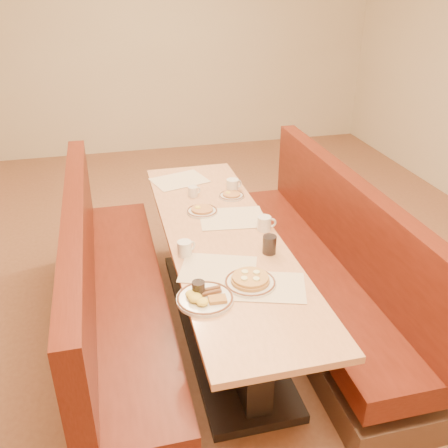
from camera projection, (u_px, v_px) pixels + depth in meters
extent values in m
plane|color=#9E6647|center=(222.00, 327.00, 3.55)|extent=(8.00, 8.00, 0.00)
cube|color=beige|center=(148.00, 44.00, 6.35)|extent=(6.00, 0.04, 2.80)
cube|color=black|center=(222.00, 323.00, 3.53)|extent=(0.55, 1.88, 0.06)
cube|color=black|center=(222.00, 285.00, 3.38)|extent=(0.15, 1.75, 0.71)
cube|color=#E49969|center=(222.00, 237.00, 3.21)|extent=(0.70, 2.50, 0.04)
cube|color=#4C3326|center=(125.00, 330.00, 3.36)|extent=(0.55, 2.50, 0.20)
cube|color=#5D1D10|center=(121.00, 298.00, 3.23)|extent=(0.55, 2.50, 0.16)
cube|color=#5D1D10|center=(79.00, 251.00, 3.01)|extent=(0.12, 2.50, 0.60)
cube|color=#4C3326|center=(312.00, 302.00, 3.65)|extent=(0.55, 2.50, 0.20)
cube|color=#5D1D10|center=(315.00, 271.00, 3.52)|extent=(0.55, 2.50, 0.16)
cube|color=#5D1D10|center=(349.00, 219.00, 3.39)|extent=(0.12, 2.50, 0.60)
cube|color=beige|center=(218.00, 269.00, 2.83)|extent=(0.51, 0.44, 0.00)
cube|color=beige|center=(269.00, 286.00, 2.68)|extent=(0.46, 0.40, 0.00)
cube|color=beige|center=(179.00, 180.00, 4.00)|extent=(0.48, 0.41, 0.00)
cube|color=beige|center=(232.00, 218.00, 3.40)|extent=(0.47, 0.38, 0.00)
cylinder|color=silver|center=(250.00, 283.00, 2.70)|extent=(0.28, 0.28, 0.02)
torus|color=brown|center=(250.00, 282.00, 2.69)|extent=(0.28, 0.28, 0.01)
cylinder|color=#D48A4C|center=(250.00, 280.00, 2.69)|extent=(0.21, 0.21, 0.02)
cylinder|color=#D48A4C|center=(250.00, 277.00, 2.68)|extent=(0.20, 0.20, 0.02)
cylinder|color=#FFF7A6|center=(256.00, 272.00, 2.70)|extent=(0.04, 0.04, 0.01)
cylinder|color=#FFF7A6|center=(245.00, 272.00, 2.70)|extent=(0.04, 0.04, 0.01)
cylinder|color=#FFF7A6|center=(244.00, 278.00, 2.65)|extent=(0.04, 0.04, 0.01)
cylinder|color=#FFF7A6|center=(256.00, 279.00, 2.64)|extent=(0.04, 0.04, 0.01)
cylinder|color=silver|center=(205.00, 299.00, 2.57)|extent=(0.30, 0.30, 0.02)
torus|color=brown|center=(205.00, 297.00, 2.56)|extent=(0.29, 0.29, 0.01)
ellipsoid|color=#FFF741|center=(195.00, 298.00, 2.52)|extent=(0.07, 0.07, 0.04)
ellipsoid|color=#FFF741|center=(202.00, 302.00, 2.50)|extent=(0.06, 0.06, 0.04)
ellipsoid|color=#FFF741|center=(191.00, 294.00, 2.56)|extent=(0.06, 0.06, 0.03)
cylinder|color=brown|center=(211.00, 292.00, 2.58)|extent=(0.11, 0.04, 0.02)
cylinder|color=brown|center=(211.00, 289.00, 2.61)|extent=(0.11, 0.04, 0.02)
cube|color=#C1763C|center=(218.00, 299.00, 2.53)|extent=(0.09, 0.07, 0.02)
cylinder|color=silver|center=(232.00, 196.00, 3.72)|extent=(0.19, 0.19, 0.01)
torus|color=brown|center=(232.00, 195.00, 3.72)|extent=(0.19, 0.19, 0.01)
cylinder|color=#C28044|center=(232.00, 194.00, 3.71)|extent=(0.13, 0.13, 0.01)
ellipsoid|color=#FFF741|center=(228.00, 193.00, 3.72)|extent=(0.04, 0.04, 0.02)
cylinder|color=silver|center=(202.00, 211.00, 3.48)|extent=(0.22, 0.22, 0.02)
torus|color=brown|center=(202.00, 210.00, 3.48)|extent=(0.21, 0.21, 0.01)
cylinder|color=#C28044|center=(202.00, 209.00, 3.47)|extent=(0.15, 0.15, 0.02)
ellipsoid|color=#FFF741|center=(198.00, 208.00, 3.48)|extent=(0.05, 0.05, 0.02)
cylinder|color=silver|center=(264.00, 223.00, 3.24)|extent=(0.09, 0.09, 0.09)
torus|color=silver|center=(271.00, 223.00, 3.24)|extent=(0.07, 0.02, 0.07)
cylinder|color=black|center=(264.00, 218.00, 3.22)|extent=(0.08, 0.08, 0.01)
cylinder|color=silver|center=(185.00, 248.00, 2.95)|extent=(0.09, 0.09, 0.09)
torus|color=silver|center=(191.00, 246.00, 2.98)|extent=(0.07, 0.04, 0.07)
cylinder|color=black|center=(184.00, 243.00, 2.93)|extent=(0.07, 0.07, 0.01)
cylinder|color=silver|center=(232.00, 185.00, 3.79)|extent=(0.09, 0.09, 0.10)
torus|color=silver|center=(238.00, 184.00, 3.81)|extent=(0.07, 0.04, 0.07)
cylinder|color=black|center=(233.00, 180.00, 3.77)|extent=(0.08, 0.08, 0.01)
cylinder|color=silver|center=(193.00, 191.00, 3.72)|extent=(0.07, 0.07, 0.08)
torus|color=silver|center=(197.00, 190.00, 3.73)|extent=(0.06, 0.03, 0.05)
cylinder|color=black|center=(193.00, 187.00, 3.70)|extent=(0.06, 0.06, 0.01)
cylinder|color=black|center=(199.00, 290.00, 2.58)|extent=(0.06, 0.06, 0.09)
cylinder|color=silver|center=(198.00, 290.00, 2.58)|extent=(0.07, 0.07, 0.09)
cylinder|color=black|center=(269.00, 245.00, 2.97)|extent=(0.08, 0.08, 0.11)
cylinder|color=silver|center=(269.00, 245.00, 2.97)|extent=(0.08, 0.08, 0.11)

